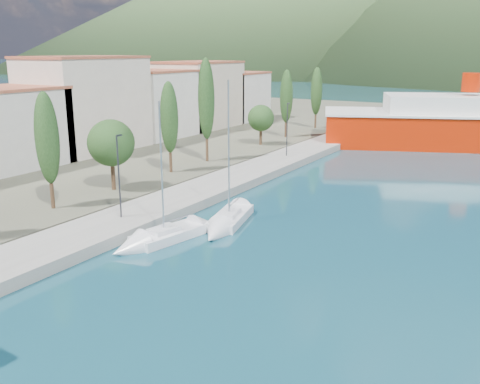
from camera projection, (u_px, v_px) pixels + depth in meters
The scene contains 8 objects.
ground at pixel (473, 106), 124.46m from camera, with size 1400.00×1400.00×0.00m, color #164756.
quay at pixel (223, 183), 50.78m from camera, with size 5.00×88.00×0.80m, color gray.
land_strip at pixel (41, 137), 77.90m from camera, with size 70.00×148.00×0.70m, color #565644.
town_buildings at pixel (120, 106), 69.89m from camera, with size 9.20×69.20×11.30m.
tree_row at pixel (192, 118), 55.97m from camera, with size 4.07×62.98×11.23m.
lamp_posts at pixel (143, 167), 40.47m from camera, with size 0.15×47.80×6.06m.
sailboat_near at pixel (148, 242), 35.52m from camera, with size 3.49×7.47×10.33m.
sailboat_mid at pixel (223, 226), 38.81m from camera, with size 4.02×8.23×11.46m.
Camera 1 is at (17.60, -15.52, 12.63)m, focal length 40.00 mm.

